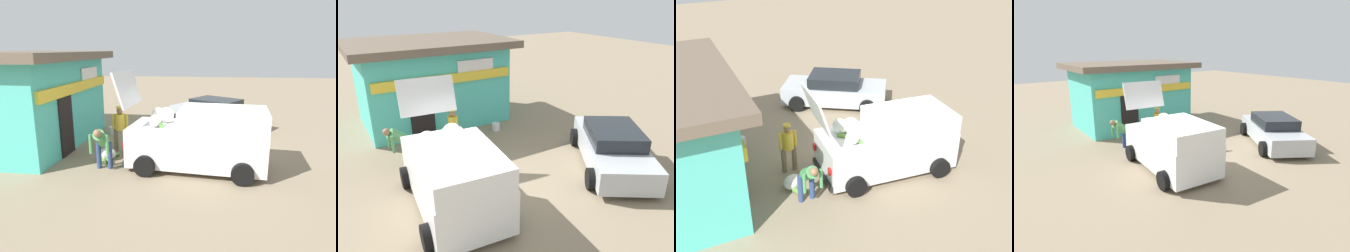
{
  "view_description": "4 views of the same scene",
  "coord_description": "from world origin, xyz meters",
  "views": [
    {
      "loc": [
        -9.82,
        -0.19,
        3.53
      ],
      "look_at": [
        0.38,
        1.03,
        0.92
      ],
      "focal_mm": 32.6,
      "sensor_mm": 36.0,
      "label": 1
    },
    {
      "loc": [
        -3.56,
        -6.76,
        5.14
      ],
      "look_at": [
        1.42,
        1.3,
        1.22
      ],
      "focal_mm": 34.2,
      "sensor_mm": 36.0,
      "label": 2
    },
    {
      "loc": [
        -10.03,
        5.86,
        7.02
      ],
      "look_at": [
        0.14,
        0.81,
        1.13
      ],
      "focal_mm": 43.41,
      "sensor_mm": 36.0,
      "label": 3
    },
    {
      "loc": [
        -6.48,
        -7.84,
        4.28
      ],
      "look_at": [
        0.03,
        0.66,
        1.23
      ],
      "focal_mm": 30.07,
      "sensor_mm": 36.0,
      "label": 4
    }
  ],
  "objects": [
    {
      "name": "ground_plane",
      "position": [
        0.0,
        0.0,
        0.0
      ],
      "size": [
        60.0,
        60.0,
        0.0
      ],
      "primitive_type": "plane",
      "color": "gray"
    },
    {
      "name": "parked_sedan",
      "position": [
        4.13,
        -0.75,
        0.62
      ],
      "size": [
        3.76,
        4.43,
        1.3
      ],
      "color": "#B2B7BC",
      "rests_on": "ground_plane"
    },
    {
      "name": "unloaded_banana_pile",
      "position": [
        -0.75,
        2.88,
        0.18
      ],
      "size": [
        0.95,
        0.75,
        0.39
      ],
      "color": "silver",
      "rests_on": "ground_plane"
    },
    {
      "name": "vendor_standing",
      "position": [
        0.16,
        2.67,
        0.92
      ],
      "size": [
        0.35,
        0.57,
        1.61
      ],
      "color": "#726047",
      "rests_on": "ground_plane"
    },
    {
      "name": "delivery_van",
      "position": [
        -1.04,
        -0.13,
        0.93
      ],
      "size": [
        2.53,
        4.49,
        2.9
      ],
      "color": "white",
      "rests_on": "ground_plane"
    },
    {
      "name": "paint_bucket",
      "position": [
        2.38,
        3.65,
        0.15
      ],
      "size": [
        0.32,
        0.32,
        0.3
      ],
      "primitive_type": "cylinder",
      "color": "silver",
      "rests_on": "ground_plane"
    },
    {
      "name": "customer_bending",
      "position": [
        -1.64,
        2.73,
        0.85
      ],
      "size": [
        0.78,
        0.57,
        1.37
      ],
      "color": "navy",
      "rests_on": "ground_plane"
    }
  ]
}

